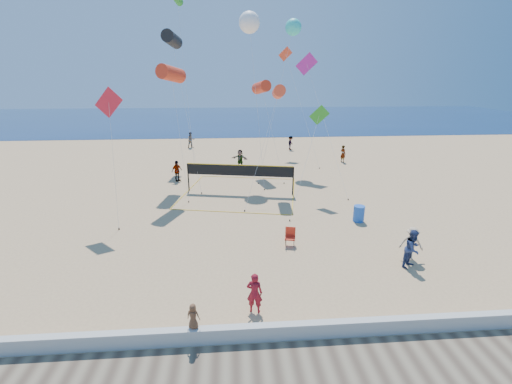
{
  "coord_description": "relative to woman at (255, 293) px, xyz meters",
  "views": [
    {
      "loc": [
        -0.95,
        -12.38,
        8.55
      ],
      "look_at": [
        0.14,
        2.0,
        3.63
      ],
      "focal_mm": 24.0,
      "sensor_mm": 36.0,
      "label": 1
    }
  ],
  "objects": [
    {
      "name": "far_person_3",
      "position": [
        -5.63,
        31.97,
        0.14
      ],
      "size": [
        1.16,
        1.06,
        1.94
      ],
      "primitive_type": "imported",
      "rotation": [
        0.0,
        0.0,
        0.42
      ],
      "color": "gray",
      "rests_on": "ground"
    },
    {
      "name": "volleyball_net",
      "position": [
        -0.12,
        14.1,
        0.68
      ],
      "size": [
        9.75,
        9.63,
        2.22
      ],
      "rotation": [
        0.0,
        0.0,
        -0.2
      ],
      "color": "black",
      "rests_on": "ground"
    },
    {
      "name": "toddler",
      "position": [
        -2.13,
        -1.43,
        0.22
      ],
      "size": [
        0.5,
        0.38,
        0.9
      ],
      "primitive_type": "imported",
      "rotation": [
        0.0,
        0.0,
        2.9
      ],
      "color": "brown",
      "rests_on": "seawall"
    },
    {
      "name": "kite_1",
      "position": [
        -5.22,
        19.35,
        10.48
      ],
      "size": [
        2.92,
        6.63,
        11.98
      ],
      "rotation": [
        0.0,
        0.0,
        -0.17
      ],
      "color": "black",
      "rests_on": "ground"
    },
    {
      "name": "bystander_a",
      "position": [
        7.57,
        2.71,
        0.11
      ],
      "size": [
        1.15,
        1.1,
        1.86
      ],
      "primitive_type": "imported",
      "rotation": [
        0.0,
        0.0,
        0.62
      ],
      "color": "navy",
      "rests_on": "ground"
    },
    {
      "name": "far_person_2",
      "position": [
        10.87,
        23.17,
        0.05
      ],
      "size": [
        0.68,
        0.77,
        1.76
      ],
      "primitive_type": "imported",
      "rotation": [
        0.0,
        0.0,
        2.08
      ],
      "color": "gray",
      "rests_on": "ground"
    },
    {
      "name": "woman",
      "position": [
        0.0,
        0.0,
        0.0
      ],
      "size": [
        0.67,
        0.51,
        1.65
      ],
      "primitive_type": "imported",
      "rotation": [
        0.0,
        0.0,
        2.93
      ],
      "color": "maroon",
      "rests_on": "ground"
    },
    {
      "name": "ground",
      "position": [
        0.18,
        1.5,
        -0.83
      ],
      "size": [
        120.0,
        120.0,
        0.0
      ],
      "primitive_type": "plane",
      "color": "tan",
      "rests_on": "ground"
    },
    {
      "name": "far_person_1",
      "position": [
        0.14,
        21.55,
        0.08
      ],
      "size": [
        1.75,
        1.21,
        1.81
      ],
      "primitive_type": "imported",
      "rotation": [
        0.0,
        0.0,
        -0.45
      ],
      "color": "gray",
      "rests_on": "ground"
    },
    {
      "name": "kite_5",
      "position": [
        6.22,
        20.54,
        8.26
      ],
      "size": [
        2.55,
        9.34,
        10.52
      ],
      "rotation": [
        0.0,
        0.0,
        0.11
      ],
      "color": "#C324A0",
      "rests_on": "ground"
    },
    {
      "name": "kite_6",
      "position": [
        1.03,
        20.06,
        11.86
      ],
      "size": [
        2.2,
        6.62,
        13.55
      ],
      "rotation": [
        0.0,
        0.0,
        -0.34
      ],
      "color": "white",
      "rests_on": "ground"
    },
    {
      "name": "kite_3",
      "position": [
        -7.67,
        9.85,
        5.98
      ],
      "size": [
        1.77,
        2.28,
        7.98
      ],
      "rotation": [
        0.0,
        0.0,
        -0.07
      ],
      "color": "red",
      "rests_on": "ground"
    },
    {
      "name": "far_person_0",
      "position": [
        -5.35,
        17.55,
        0.07
      ],
      "size": [
        1.03,
        1.07,
        1.79
      ],
      "primitive_type": "imported",
      "rotation": [
        0.0,
        0.0,
        0.83
      ],
      "color": "gray",
      "rests_on": "ground"
    },
    {
      "name": "bystander_b",
      "position": [
        7.89,
        3.41,
        0.01
      ],
      "size": [
        1.23,
        0.96,
        1.67
      ],
      "primitive_type": "imported",
      "rotation": [
        0.0,
        0.0,
        -0.36
      ],
      "color": "tan",
      "rests_on": "ground"
    },
    {
      "name": "far_person_4",
      "position": [
        6.52,
        29.81,
        -0.0
      ],
      "size": [
        1.06,
        1.23,
        1.65
      ],
      "primitive_type": "imported",
      "rotation": [
        0.0,
        0.0,
        1.05
      ],
      "color": "gray",
      "rests_on": "ground"
    },
    {
      "name": "camp_chair",
      "position": [
        2.27,
        5.27,
        -0.27
      ],
      "size": [
        0.63,
        0.74,
        1.1
      ],
      "rotation": [
        0.0,
        0.0,
        -0.22
      ],
      "color": "red",
      "rests_on": "ground"
    },
    {
      "name": "seawall",
      "position": [
        0.18,
        -1.5,
        -0.53
      ],
      "size": [
        32.0,
        0.3,
        0.6
      ],
      "primitive_type": "cube",
      "color": "beige",
      "rests_on": "ground"
    },
    {
      "name": "kite_10",
      "position": [
        2.1,
        20.68,
        6.75
      ],
      "size": [
        2.39,
        5.9,
        8.23
      ],
      "rotation": [
        0.0,
        0.0,
        0.29
      ],
      "color": "red",
      "rests_on": "ground"
    },
    {
      "name": "trash_barrel",
      "position": [
        7.02,
        8.07,
        -0.33
      ],
      "size": [
        0.81,
        0.81,
        1.0
      ],
      "primitive_type": "cylinder",
      "rotation": [
        0.0,
        0.0,
        0.25
      ],
      "color": "blue",
      "rests_on": "ground"
    },
    {
      "name": "kite_9",
      "position": [
        5.74,
        29.0,
        9.25
      ],
      "size": [
        3.07,
        9.11,
        11.64
      ],
      "rotation": [
        0.0,
        0.0,
        0.31
      ],
      "color": "#FF4B29",
      "rests_on": "ground"
    },
    {
      "name": "kite_2",
      "position": [
        2.86,
        14.98,
        6.59
      ],
      "size": [
        3.32,
        5.87,
        7.99
      ],
      "rotation": [
        0.0,
        0.0,
        -0.06
      ],
      "color": "#FF4B29",
      "rests_on": "ground"
    },
    {
      "name": "kite_0",
      "position": [
        -4.79,
        14.83,
        7.85
      ],
      "size": [
        1.96,
        3.95,
        9.34
      ],
      "rotation": [
        0.0,
        0.0,
        -0.42
      ],
      "color": "red",
      "rests_on": "ground"
    },
    {
      "name": "kite_7",
      "position": [
        5.36,
        23.87,
        12.0
      ],
      "size": [
        4.8,
        8.49,
        13.59
      ],
      "rotation": [
        0.0,
        0.0,
        -0.17
      ],
      "color": "#33DCCF",
      "rests_on": "ground"
    },
    {
      "name": "kite_4",
      "position": [
        5.4,
        13.07,
        4.72
      ],
      "size": [
        3.48,
        5.36,
        6.63
      ],
      "rotation": [
        0.0,
        0.0,
        -0.28
      ],
      "color": "green",
      "rests_on": "ground"
    },
    {
      "name": "ocean",
      "position": [
        0.18,
        63.5,
        -0.81
      ],
      "size": [
        140.0,
        50.0,
        0.03
      ],
      "primitive_type": "cube",
      "color": "navy",
      "rests_on": "ground"
    }
  ]
}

